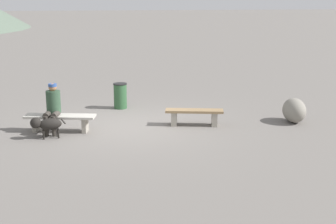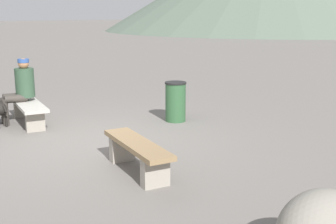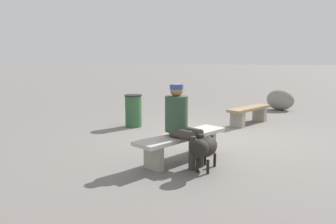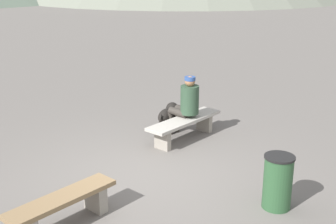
{
  "view_description": "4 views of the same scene",
  "coord_description": "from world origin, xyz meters",
  "px_view_note": "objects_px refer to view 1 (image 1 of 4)",
  "views": [
    {
      "loc": [
        1.03,
        11.92,
        3.37
      ],
      "look_at": [
        -0.88,
        0.76,
        0.54
      ],
      "focal_mm": 49.66,
      "sensor_mm": 36.0,
      "label": 1
    },
    {
      "loc": [
        -6.16,
        3.51,
        2.11
      ],
      "look_at": [
        -1.01,
        -0.93,
        0.55
      ],
      "focal_mm": 46.69,
      "sensor_mm": 36.0,
      "label": 2
    },
    {
      "loc": [
        6.22,
        2.62,
        1.62
      ],
      "look_at": [
        1.56,
        -0.23,
        0.72
      ],
      "focal_mm": 34.2,
      "sensor_mm": 36.0,
      "label": 3
    },
    {
      "loc": [
        -5.49,
        -3.44,
        3.22
      ],
      "look_at": [
        1.22,
        0.24,
        0.73
      ],
      "focal_mm": 47.57,
      "sensor_mm": 36.0,
      "label": 4
    }
  ],
  "objects_px": {
    "bench_right": "(60,119)",
    "seated_person": "(53,105)",
    "dog": "(46,124)",
    "boulder": "(294,110)",
    "bench_left": "(194,115)",
    "trash_bin": "(120,96)"
  },
  "relations": [
    {
      "from": "bench_right",
      "to": "trash_bin",
      "type": "distance_m",
      "value": 2.86
    },
    {
      "from": "bench_left",
      "to": "boulder",
      "type": "height_order",
      "value": "boulder"
    },
    {
      "from": "bench_right",
      "to": "dog",
      "type": "distance_m",
      "value": 0.61
    },
    {
      "from": "seated_person",
      "to": "trash_bin",
      "type": "relative_size",
      "value": 1.6
    },
    {
      "from": "seated_person",
      "to": "trash_bin",
      "type": "bearing_deg",
      "value": -115.94
    },
    {
      "from": "bench_right",
      "to": "boulder",
      "type": "distance_m",
      "value": 6.27
    },
    {
      "from": "bench_right",
      "to": "seated_person",
      "type": "bearing_deg",
      "value": 28.17
    },
    {
      "from": "bench_left",
      "to": "dog",
      "type": "relative_size",
      "value": 1.88
    },
    {
      "from": "boulder",
      "to": "bench_left",
      "type": "bearing_deg",
      "value": -3.28
    },
    {
      "from": "bench_left",
      "to": "boulder",
      "type": "relative_size",
      "value": 1.81
    },
    {
      "from": "dog",
      "to": "boulder",
      "type": "distance_m",
      "value": 6.58
    },
    {
      "from": "trash_bin",
      "to": "dog",
      "type": "bearing_deg",
      "value": 54.83
    },
    {
      "from": "dog",
      "to": "boulder",
      "type": "relative_size",
      "value": 0.96
    },
    {
      "from": "bench_left",
      "to": "seated_person",
      "type": "bearing_deg",
      "value": 13.48
    },
    {
      "from": "seated_person",
      "to": "bench_left",
      "type": "bearing_deg",
      "value": -166.94
    },
    {
      "from": "bench_left",
      "to": "boulder",
      "type": "distance_m",
      "value": 2.77
    },
    {
      "from": "bench_left",
      "to": "trash_bin",
      "type": "height_order",
      "value": "trash_bin"
    },
    {
      "from": "trash_bin",
      "to": "bench_right",
      "type": "bearing_deg",
      "value": 53.59
    },
    {
      "from": "bench_left",
      "to": "dog",
      "type": "bearing_deg",
      "value": 20.79
    },
    {
      "from": "dog",
      "to": "seated_person",
      "type": "bearing_deg",
      "value": -113.34
    },
    {
      "from": "bench_right",
      "to": "trash_bin",
      "type": "xyz_separation_m",
      "value": [
        -1.69,
        -2.3,
        0.07
      ]
    },
    {
      "from": "boulder",
      "to": "dog",
      "type": "bearing_deg",
      "value": 3.25
    }
  ]
}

